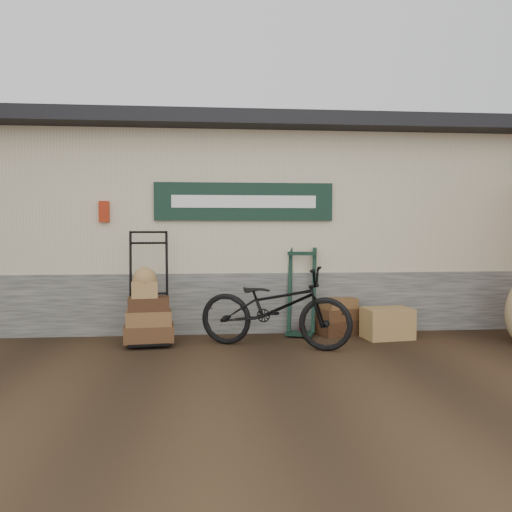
{
  "coord_description": "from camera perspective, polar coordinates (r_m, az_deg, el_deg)",
  "views": [
    {
      "loc": [
        -0.76,
        -6.32,
        1.54
      ],
      "look_at": [
        -0.13,
        0.9,
        1.16
      ],
      "focal_mm": 35.0,
      "sensor_mm": 36.0,
      "label": 1
    }
  ],
  "objects": [
    {
      "name": "ground",
      "position": [
        6.55,
        1.88,
        -10.6
      ],
      "size": [
        80.0,
        80.0,
        0.0
      ],
      "primitive_type": "plane",
      "color": "black",
      "rests_on": "ground"
    },
    {
      "name": "station_building",
      "position": [
        9.08,
        -0.19,
        3.48
      ],
      "size": [
        14.4,
        4.1,
        3.2
      ],
      "color": "#4C4C47",
      "rests_on": "ground"
    },
    {
      "name": "porter_trolley",
      "position": [
        6.9,
        -12.15,
        -3.39
      ],
      "size": [
        0.84,
        0.67,
        1.56
      ],
      "primitive_type": null,
      "rotation": [
        0.0,
        0.0,
        0.11
      ],
      "color": "black",
      "rests_on": "ground"
    },
    {
      "name": "green_barrow",
      "position": [
        7.34,
        5.21,
        -4.07
      ],
      "size": [
        0.56,
        0.52,
        1.27
      ],
      "primitive_type": null,
      "rotation": [
        0.0,
        0.0,
        -0.32
      ],
      "color": "black",
      "rests_on": "ground"
    },
    {
      "name": "suitcase_stack",
      "position": [
        7.5,
        9.26,
        -6.77
      ],
      "size": [
        0.72,
        0.6,
        0.54
      ],
      "primitive_type": null,
      "rotation": [
        0.0,
        0.0,
        0.42
      ],
      "color": "#342210",
      "rests_on": "ground"
    },
    {
      "name": "wicker_hamper",
      "position": [
        7.37,
        14.78,
        -7.44
      ],
      "size": [
        0.72,
        0.52,
        0.43
      ],
      "primitive_type": "cube",
      "rotation": [
        0.0,
        0.0,
        0.14
      ],
      "color": "olive",
      "rests_on": "ground"
    },
    {
      "name": "bicycle",
      "position": [
        6.54,
        2.15,
        -5.34
      ],
      "size": [
        1.39,
        2.15,
        1.18
      ],
      "primitive_type": "imported",
      "rotation": [
        0.0,
        0.0,
        1.2
      ],
      "color": "black",
      "rests_on": "ground"
    }
  ]
}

